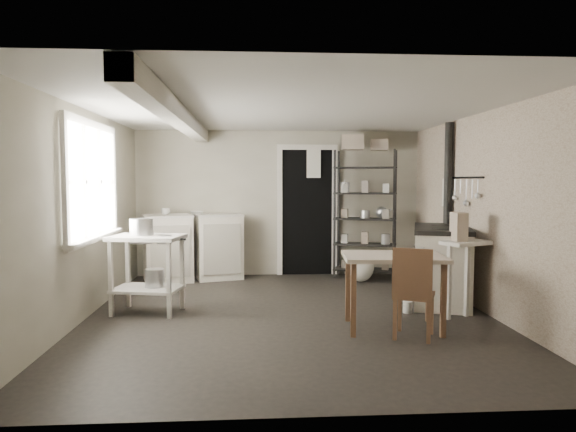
{
  "coord_description": "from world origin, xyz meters",
  "views": [
    {
      "loc": [
        -0.39,
        -5.68,
        1.53
      ],
      "look_at": [
        0.0,
        0.3,
        1.1
      ],
      "focal_mm": 32.0,
      "sensor_mm": 36.0,
      "label": 1
    }
  ],
  "objects": [
    {
      "name": "floor",
      "position": [
        0.0,
        0.0,
        0.0
      ],
      "size": [
        5.0,
        5.0,
        0.0
      ],
      "primitive_type": "plane",
      "color": "black",
      "rests_on": "ground"
    },
    {
      "name": "ceiling",
      "position": [
        0.0,
        0.0,
        2.3
      ],
      "size": [
        5.0,
        5.0,
        0.0
      ],
      "primitive_type": "plane",
      "rotation": [
        3.14,
        0.0,
        0.0
      ],
      "color": "beige",
      "rests_on": "wall_back"
    },
    {
      "name": "wall_back",
      "position": [
        0.0,
        2.5,
        1.15
      ],
      "size": [
        4.5,
        0.02,
        2.3
      ],
      "primitive_type": "cube",
      "color": "#ADA693",
      "rests_on": "ground"
    },
    {
      "name": "wall_front",
      "position": [
        0.0,
        -2.5,
        1.15
      ],
      "size": [
        4.5,
        0.02,
        2.3
      ],
      "primitive_type": "cube",
      "color": "#ADA693",
      "rests_on": "ground"
    },
    {
      "name": "wall_left",
      "position": [
        -2.25,
        0.0,
        1.15
      ],
      "size": [
        0.02,
        5.0,
        2.3
      ],
      "primitive_type": "cube",
      "color": "#ADA693",
      "rests_on": "ground"
    },
    {
      "name": "wall_right",
      "position": [
        2.25,
        0.0,
        1.15
      ],
      "size": [
        0.02,
        5.0,
        2.3
      ],
      "primitive_type": "cube",
      "color": "#ADA693",
      "rests_on": "ground"
    },
    {
      "name": "window",
      "position": [
        -2.22,
        0.2,
        1.5
      ],
      "size": [
        0.12,
        1.76,
        1.28
      ],
      "primitive_type": null,
      "color": "silver",
      "rests_on": "wall_left"
    },
    {
      "name": "doorway",
      "position": [
        0.45,
        2.47,
        1.0
      ],
      "size": [
        0.96,
        0.1,
        2.08
      ],
      "primitive_type": null,
      "color": "silver",
      "rests_on": "ground"
    },
    {
      "name": "ceiling_beam",
      "position": [
        -1.2,
        0.0,
        2.2
      ],
      "size": [
        0.18,
        5.0,
        0.18
      ],
      "primitive_type": null,
      "color": "silver",
      "rests_on": "ceiling"
    },
    {
      "name": "wallpaper_panel",
      "position": [
        2.24,
        0.0,
        1.15
      ],
      "size": [
        0.01,
        5.0,
        2.3
      ],
      "primitive_type": null,
      "color": "#B8A996",
      "rests_on": "wall_right"
    },
    {
      "name": "utensil_rail",
      "position": [
        2.19,
        0.6,
        1.55
      ],
      "size": [
        0.06,
        1.2,
        0.44
      ],
      "primitive_type": null,
      "color": "silver",
      "rests_on": "wall_right"
    },
    {
      "name": "prep_table",
      "position": [
        -1.62,
        0.22,
        0.4
      ],
      "size": [
        0.87,
        0.69,
        0.89
      ],
      "primitive_type": null,
      "rotation": [
        0.0,
        0.0,
        -0.18
      ],
      "color": "silver",
      "rests_on": "ground"
    },
    {
      "name": "stockpot",
      "position": [
        -1.69,
        0.26,
        0.94
      ],
      "size": [
        0.28,
        0.28,
        0.28
      ],
      "primitive_type": "cylinder",
      "rotation": [
        0.0,
        0.0,
        0.08
      ],
      "color": "silver",
      "rests_on": "prep_table"
    },
    {
      "name": "saucepan",
      "position": [
        -1.41,
        0.16,
        0.85
      ],
      "size": [
        0.21,
        0.21,
        0.09
      ],
      "primitive_type": "cylinder",
      "rotation": [
        0.0,
        0.0,
        -0.31
      ],
      "color": "silver",
      "rests_on": "prep_table"
    },
    {
      "name": "bucket",
      "position": [
        -1.54,
        0.22,
        0.39
      ],
      "size": [
        0.23,
        0.23,
        0.24
      ],
      "primitive_type": "cylinder",
      "rotation": [
        0.0,
        0.0,
        -0.04
      ],
      "color": "silver",
      "rests_on": "prep_table"
    },
    {
      "name": "base_cabinets",
      "position": [
        -1.33,
        2.18,
        0.46
      ],
      "size": [
        1.64,
        1.05,
        1.0
      ],
      "primitive_type": null,
      "rotation": [
        0.0,
        0.0,
        0.29
      ],
      "color": "silver",
      "rests_on": "ground"
    },
    {
      "name": "mixing_bowl",
      "position": [
        -1.27,
        2.18,
        0.95
      ],
      "size": [
        0.34,
        0.34,
        0.06
      ],
      "primitive_type": "imported",
      "rotation": [
        0.0,
        0.0,
        0.42
      ],
      "color": "silver",
      "rests_on": "base_cabinets"
    },
    {
      "name": "counter_cup",
      "position": [
        -1.71,
        2.05,
        0.97
      ],
      "size": [
        0.13,
        0.13,
        0.1
      ],
      "primitive_type": "imported",
      "rotation": [
        0.0,
        0.0,
        0.01
      ],
      "color": "silver",
      "rests_on": "base_cabinets"
    },
    {
      "name": "shelf_rack",
      "position": [
        1.32,
        2.15,
        0.95
      ],
      "size": [
        1.01,
        0.66,
        1.98
      ],
      "primitive_type": null,
      "rotation": [
        0.0,
        0.0,
        -0.34
      ],
      "color": "black",
      "rests_on": "ground"
    },
    {
      "name": "shelf_jar",
      "position": [
        0.99,
        2.15,
        1.37
      ],
      "size": [
        0.11,
        0.11,
        0.2
      ],
      "primitive_type": "imported",
      "rotation": [
        0.0,
        0.0,
        0.21
      ],
      "color": "silver",
      "rests_on": "shelf_rack"
    },
    {
      "name": "storage_box_a",
      "position": [
        1.11,
        2.14,
        2.01
      ],
      "size": [
        0.37,
        0.34,
        0.23
      ],
      "primitive_type": "cube",
      "rotation": [
        0.0,
        0.0,
        -0.15
      ],
      "color": "#BDAD98",
      "rests_on": "shelf_rack"
    },
    {
      "name": "storage_box_b",
      "position": [
        1.54,
        2.2,
        1.99
      ],
      "size": [
        0.3,
        0.28,
        0.17
      ],
      "primitive_type": "cube",
      "rotation": [
        0.0,
        0.0,
        -0.18
      ],
      "color": "#BDAD98",
      "rests_on": "shelf_rack"
    },
    {
      "name": "stove",
      "position": [
        1.92,
        0.47,
        0.44
      ],
      "size": [
        1.0,
        1.34,
        0.94
      ],
      "primitive_type": null,
      "rotation": [
        0.0,
        0.0,
        -0.31
      ],
      "color": "silver",
      "rests_on": "ground"
    },
    {
      "name": "stovepipe",
      "position": [
        2.17,
        0.96,
        1.59
      ],
      "size": [
        0.13,
        0.13,
        1.52
      ],
      "primitive_type": null,
      "rotation": [
        0.0,
        0.0,
        -0.13
      ],
      "color": "black",
      "rests_on": "stove"
    },
    {
      "name": "side_ledge",
      "position": [
        1.95,
        -0.19,
        0.43
      ],
      "size": [
        0.63,
        0.5,
        0.85
      ],
      "primitive_type": null,
      "rotation": [
        0.0,
        0.0,
        0.43
      ],
      "color": "silver",
      "rests_on": "ground"
    },
    {
      "name": "oats_box",
      "position": [
        1.86,
        -0.17,
        1.01
      ],
      "size": [
        0.13,
        0.21,
        0.32
      ],
      "primitive_type": "cube",
      "rotation": [
        0.0,
        0.0,
        0.02
      ],
      "color": "#BDAD98",
      "rests_on": "side_ledge"
    },
    {
      "name": "work_table",
      "position": [
        1.01,
        -0.6,
        0.38
      ],
      "size": [
        1.06,
        0.79,
        0.76
      ],
      "primitive_type": null,
      "rotation": [
        0.0,
        0.0,
        -0.09
      ],
      "color": "beige",
      "rests_on": "ground"
    },
    {
      "name": "table_cup",
      "position": [
        1.26,
        -0.68,
        0.8
      ],
      "size": [
        0.11,
        0.11,
        0.08
      ],
      "primitive_type": "imported",
      "rotation": [
        0.0,
        0.0,
        -0.23
      ],
      "color": "silver",
      "rests_on": "work_table"
    },
    {
      "name": "chair",
      "position": [
        1.14,
        -0.89,
        0.48
      ],
      "size": [
        0.49,
        0.5,
        0.89
      ],
      "primitive_type": null,
      "rotation": [
        0.0,
        0.0,
        -0.42
      ],
      "color": "brown",
      "rests_on": "ground"
    },
    {
      "name": "flour_sack",
      "position": [
        1.2,
        1.83,
        0.24
      ],
      "size": [
        0.45,
        0.41,
        0.46
      ],
      "primitive_type": "ellipsoid",
      "rotation": [
        0.0,
        0.0,
        0.23
      ],
      "color": "silver",
      "rests_on": "ground"
    },
    {
      "name": "floor_crock",
      "position": [
        1.36,
        0.01,
        0.07
      ],
      "size": [
        0.12,
        0.12,
        0.13
      ],
      "primitive_type": "cylinder",
      "rotation": [
        0.0,
        0.0,
        -0.19
      ],
      "color": "silver",
      "rests_on": "ground"
    }
  ]
}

